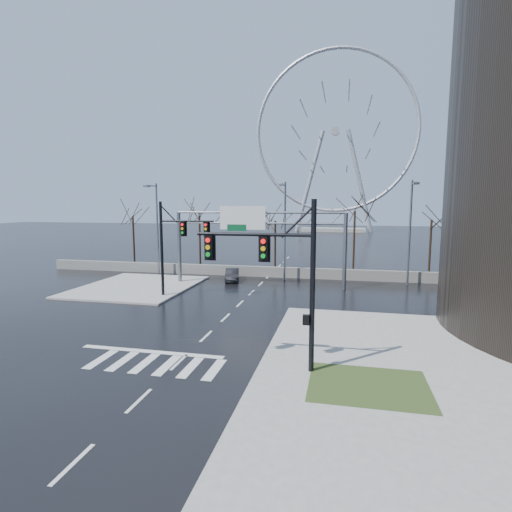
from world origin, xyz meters
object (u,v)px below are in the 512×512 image
(sign_gantry, at_px, (254,232))
(car, at_px, (232,275))
(ferris_wheel, at_px, (335,138))
(signal_mast_far, at_px, (174,240))
(signal_mast_near, at_px, (283,269))

(sign_gantry, height_order, car, sign_gantry)
(sign_gantry, bearing_deg, ferris_wheel, 86.16)
(signal_mast_far, bearing_deg, car, 71.46)
(signal_mast_near, xyz_separation_m, ferris_wheel, (-0.14, 99.04, 21.26))
(signal_mast_far, height_order, sign_gantry, signal_mast_far)
(signal_mast_near, bearing_deg, sign_gantry, 106.19)
(sign_gantry, relative_size, ferris_wheel, 0.32)
(ferris_wheel, height_order, car, ferris_wheel)
(signal_mast_far, bearing_deg, signal_mast_near, -49.74)
(signal_mast_near, height_order, ferris_wheel, ferris_wheel)
(signal_mast_far, relative_size, ferris_wheel, 0.16)
(signal_mast_near, relative_size, sign_gantry, 0.49)
(signal_mast_near, bearing_deg, signal_mast_far, 130.26)
(signal_mast_far, relative_size, car, 2.11)
(ferris_wheel, bearing_deg, sign_gantry, -93.84)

